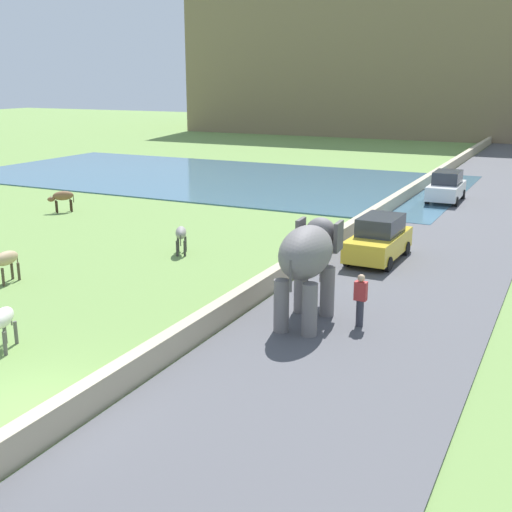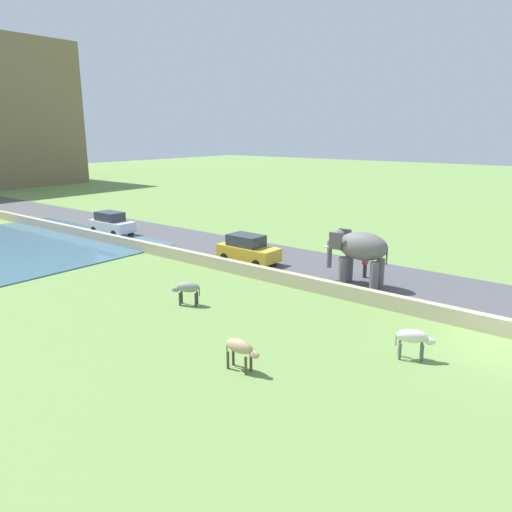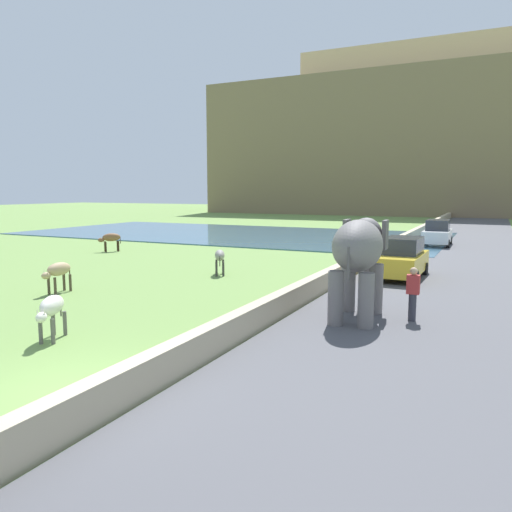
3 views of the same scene
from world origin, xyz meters
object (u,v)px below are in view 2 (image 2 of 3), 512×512
(car_white, at_px, (111,223))
(car_yellow, at_px, (248,249))
(cow_tan, at_px, (240,348))
(cow_white, at_px, (413,338))
(cow_grey, at_px, (187,288))
(elephant, at_px, (358,249))
(person_beside_elephant, at_px, (365,264))

(car_white, distance_m, car_yellow, 14.17)
(cow_tan, bearing_deg, cow_white, -44.01)
(cow_grey, xyz_separation_m, cow_tan, (-3.41, -6.17, 0.00))
(car_white, distance_m, cow_tan, 25.40)
(elephant, relative_size, car_white, 0.87)
(car_yellow, bearing_deg, cow_tan, -141.86)
(person_beside_elephant, distance_m, cow_white, 9.93)
(cow_grey, bearing_deg, car_white, 65.36)
(cow_white, bearing_deg, person_beside_elephant, 35.68)
(car_yellow, bearing_deg, elephant, -90.12)
(car_yellow, distance_m, cow_grey, 8.06)
(person_beside_elephant, distance_m, cow_tan, 12.66)
(person_beside_elephant, bearing_deg, cow_tan, -173.54)
(cow_tan, bearing_deg, car_yellow, 38.14)
(person_beside_elephant, relative_size, car_yellow, 0.40)
(car_white, distance_m, cow_grey, 18.36)
(elephant, distance_m, cow_tan, 11.17)
(person_beside_elephant, xyz_separation_m, car_white, (-1.52, 21.44, 0.03))
(elephant, xyz_separation_m, car_white, (0.01, 21.72, -1.14))
(car_white, xyz_separation_m, cow_white, (-6.54, -27.23, -0.06))
(person_beside_elephant, height_order, cow_grey, person_beside_elephant)
(car_yellow, bearing_deg, car_white, 90.01)
(person_beside_elephant, relative_size, car_white, 0.40)
(car_white, height_order, cow_grey, car_white)
(elephant, height_order, car_yellow, elephant)
(car_yellow, relative_size, cow_tan, 2.88)
(person_beside_elephant, xyz_separation_m, car_yellow, (-1.52, 7.26, 0.03))
(cow_tan, bearing_deg, person_beside_elephant, 6.46)
(car_white, distance_m, cow_white, 28.00)
(car_white, height_order, car_yellow, same)
(elephant, xyz_separation_m, car_yellow, (0.02, 7.55, -1.14))
(elephant, height_order, car_white, elephant)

